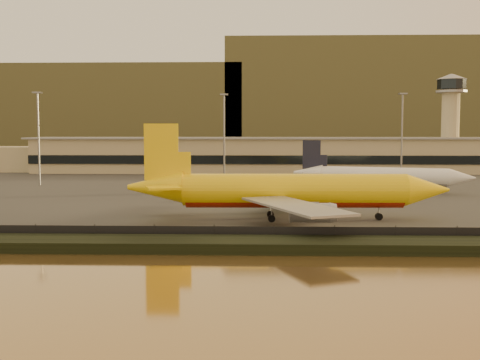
% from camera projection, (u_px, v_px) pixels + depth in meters
% --- Properties ---
extents(ground, '(900.00, 900.00, 0.00)m').
position_uv_depth(ground, '(259.00, 228.00, 92.80)').
color(ground, black).
rests_on(ground, ground).
extents(embankment, '(320.00, 7.00, 1.40)m').
position_uv_depth(embankment, '(259.00, 245.00, 75.81)').
color(embankment, black).
rests_on(embankment, ground).
extents(tarmac, '(320.00, 220.00, 0.20)m').
position_uv_depth(tarmac, '(259.00, 179.00, 187.44)').
color(tarmac, '#2D2D2D').
rests_on(tarmac, ground).
extents(perimeter_fence, '(300.00, 0.05, 2.20)m').
position_uv_depth(perimeter_fence, '(259.00, 235.00, 79.75)').
color(perimeter_fence, black).
rests_on(perimeter_fence, tarmac).
extents(terminal_building, '(202.00, 25.00, 12.60)m').
position_uv_depth(terminal_building, '(219.00, 155.00, 217.82)').
color(terminal_building, tan).
rests_on(terminal_building, tarmac).
extents(control_tower, '(11.20, 11.20, 35.50)m').
position_uv_depth(control_tower, '(451.00, 113.00, 219.37)').
color(control_tower, tan).
rests_on(control_tower, tarmac).
extents(apron_light_masts, '(152.20, 12.20, 25.40)m').
position_uv_depth(apron_light_masts, '(313.00, 129.00, 165.78)').
color(apron_light_masts, slate).
rests_on(apron_light_masts, tarmac).
extents(distant_hills, '(470.00, 160.00, 70.00)m').
position_uv_depth(distant_hills, '(230.00, 108.00, 429.61)').
color(distant_hills, brown).
rests_on(distant_hills, ground).
extents(dhl_cargo_jet, '(53.61, 52.66, 16.05)m').
position_uv_depth(dhl_cargo_jet, '(288.00, 191.00, 100.04)').
color(dhl_cargo_jet, yellow).
rests_on(dhl_cargo_jet, tarmac).
extents(white_narrowbody_jet, '(42.60, 40.51, 12.52)m').
position_uv_depth(white_narrowbody_jet, '(381.00, 177.00, 146.17)').
color(white_narrowbody_jet, white).
rests_on(white_narrowbody_jet, tarmac).
extents(gse_vehicle_yellow, '(4.26, 2.89, 1.76)m').
position_uv_depth(gse_vehicle_yellow, '(312.00, 198.00, 125.67)').
color(gse_vehicle_yellow, yellow).
rests_on(gse_vehicle_yellow, tarmac).
extents(gse_vehicle_white, '(3.97, 2.24, 1.69)m').
position_uv_depth(gse_vehicle_white, '(223.00, 197.00, 128.27)').
color(gse_vehicle_white, white).
rests_on(gse_vehicle_white, tarmac).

